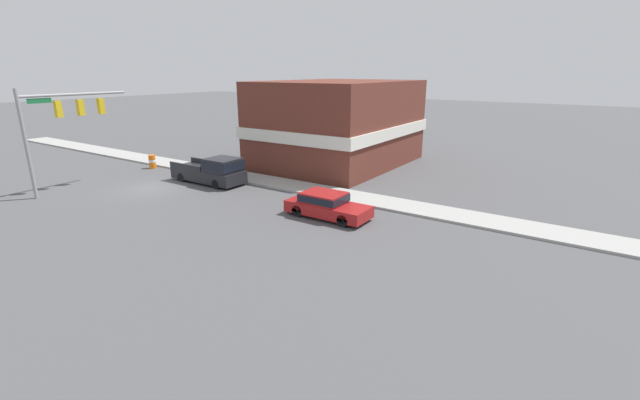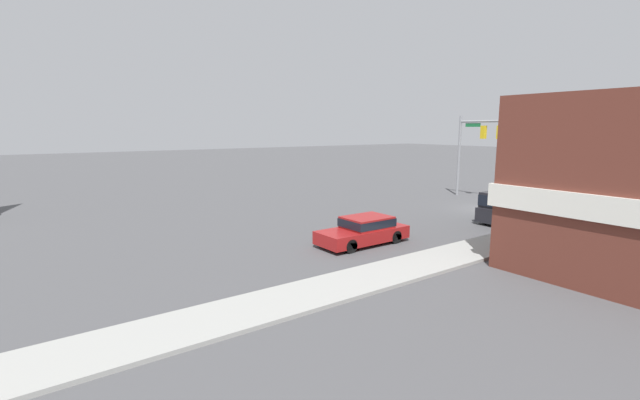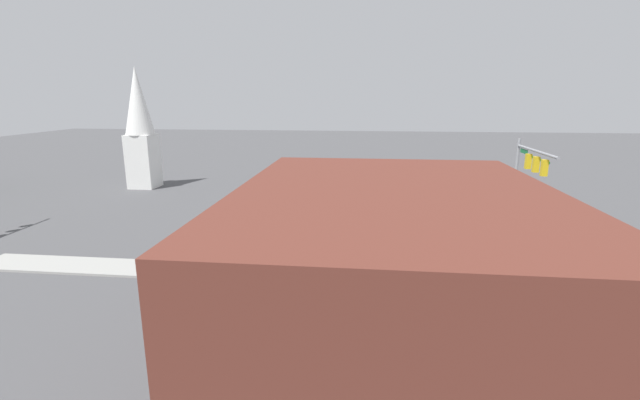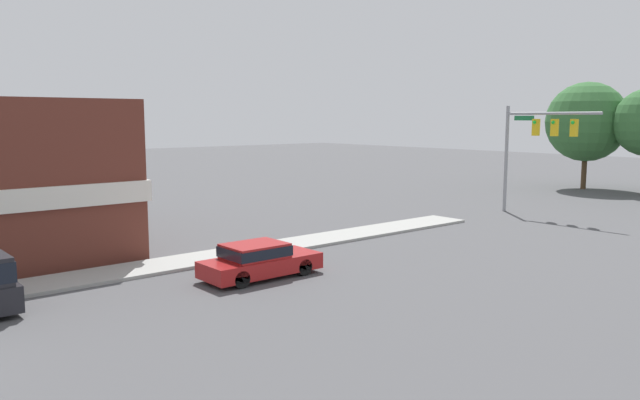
% 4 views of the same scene
% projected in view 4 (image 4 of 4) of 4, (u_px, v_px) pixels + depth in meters
% --- Properties ---
extents(far_signal_assembly, '(6.36, 0.49, 6.93)m').
position_uv_depth(far_signal_assembly, '(536.00, 135.00, 39.22)').
color(far_signal_assembly, gray).
rests_on(far_signal_assembly, ground).
extents(car_lead, '(1.90, 4.73, 1.37)m').
position_uv_depth(car_lead, '(259.00, 260.00, 24.10)').
color(car_lead, black).
rests_on(car_lead, ground).
extents(backdrop_tree_left_far, '(6.82, 6.82, 9.23)m').
position_uv_depth(backdrop_tree_left_far, '(587.00, 122.00, 53.59)').
color(backdrop_tree_left_far, '#4C3823').
rests_on(backdrop_tree_left_far, ground).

